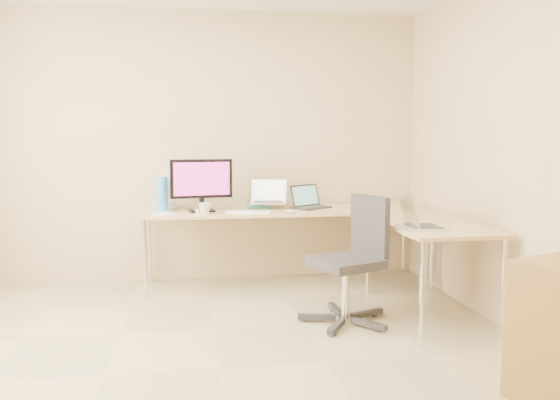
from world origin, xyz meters
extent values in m
plane|color=tan|center=(0.00, 0.00, 0.00)|extent=(4.50, 4.50, 0.00)
plane|color=#D8BB8B|center=(0.00, 2.25, 1.30)|extent=(4.50, 0.00, 4.50)
plane|color=#D8BB8B|center=(0.00, -2.25, 1.30)|extent=(4.50, 0.00, 4.50)
plane|color=#D8BB8B|center=(2.10, 0.00, 1.30)|extent=(0.00, 4.50, 4.50)
cube|color=tan|center=(0.72, 1.85, 0.36)|extent=(2.65, 0.70, 0.73)
cube|color=tan|center=(1.70, 0.85, 0.36)|extent=(0.70, 1.30, 0.73)
cube|color=black|center=(-0.06, 1.79, 0.97)|extent=(0.57, 0.25, 0.48)
cube|color=#2D7667|center=(0.48, 2.04, 0.75)|extent=(0.23, 0.30, 0.05)
cube|color=silver|center=(0.57, 1.92, 0.88)|extent=(0.38, 0.32, 0.22)
cube|color=#282525|center=(0.97, 1.87, 0.84)|extent=(0.44, 0.41, 0.22)
cube|color=white|center=(0.35, 1.60, 0.74)|extent=(0.40, 0.19, 0.02)
ellipsoid|color=silver|center=(0.71, 1.55, 0.75)|extent=(0.10, 0.08, 0.03)
imported|color=silver|center=(-0.03, 1.60, 0.78)|extent=(0.12, 0.12, 0.10)
cylinder|color=white|center=(-0.07, 1.74, 0.75)|extent=(0.17, 0.17, 0.03)
cylinder|color=#3282C2|center=(-0.40, 1.85, 0.89)|extent=(0.11, 0.11, 0.31)
cube|color=white|center=(-0.40, 1.68, 0.73)|extent=(0.23, 0.29, 0.01)
cube|color=white|center=(-0.40, 2.03, 0.77)|extent=(0.22, 0.16, 0.08)
cylinder|color=white|center=(-0.31, 2.05, 0.89)|extent=(0.31, 0.31, 0.32)
cylinder|color=black|center=(1.35, 1.55, 0.79)|extent=(0.08, 0.08, 0.12)
cube|color=silver|center=(1.54, 0.58, 0.86)|extent=(0.39, 0.31, 0.25)
cube|color=#2A2828|center=(0.99, 0.70, 0.50)|extent=(0.75, 0.75, 0.97)
camera|label=1|loc=(-0.15, -3.35, 1.40)|focal=36.55mm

